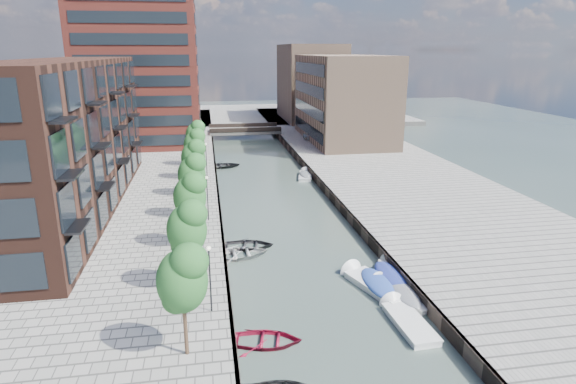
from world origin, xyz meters
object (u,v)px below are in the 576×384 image
object	(u,v)px
tree_1	(187,226)
motorboat_3	(372,283)
sloop_1	(248,248)
tree_6	(195,134)
sloop_4	(223,167)
tree_5	(194,143)
tree_2	(190,194)
car	(312,137)
motorboat_4	(305,175)
tree_4	(193,156)
sloop_3	(239,257)
tree_0	(182,277)
motorboat_2	(405,320)
motorboat_0	(390,275)
tree_3	(192,172)
motorboat_1	(399,293)
bridge	(245,130)
sloop_2	(266,343)

from	to	relation	value
tree_1	motorboat_3	bearing A→B (deg)	0.95
sloop_1	tree_6	bearing A→B (deg)	16.58
tree_6	sloop_4	size ratio (longest dim) A/B	1.22
tree_5	motorboat_3	xyz separation A→B (m)	(12.38, -27.79, -5.08)
tree_2	car	xyz separation A→B (m)	(19.12, 43.14, -3.58)
tree_1	motorboat_4	distance (m)	33.92
sloop_1	car	world-z (taller)	car
tree_4	sloop_3	world-z (taller)	tree_4
tree_5	tree_6	distance (m)	7.00
tree_0	car	xyz separation A→B (m)	(19.12, 57.14, -3.58)
motorboat_2	motorboat_3	distance (m)	4.66
motorboat_0	motorboat_3	bearing A→B (deg)	-150.31
tree_6	motorboat_3	size ratio (longest dim) A/B	1.00
tree_3	motorboat_1	distance (m)	21.28
tree_6	motorboat_0	xyz separation A→B (m)	(14.10, -33.82, -5.08)
motorboat_1	motorboat_2	world-z (taller)	motorboat_2
tree_5	tree_6	world-z (taller)	same
bridge	sloop_3	world-z (taller)	bridge
bridge	tree_3	xyz separation A→B (m)	(-8.50, -47.00, 3.92)
tree_0	tree_1	bearing A→B (deg)	90.00
sloop_2	tree_3	bearing A→B (deg)	23.89
sloop_1	sloop_4	xyz separation A→B (m)	(-0.92, 29.14, 0.00)
tree_5	motorboat_0	distance (m)	30.72
tree_3	motorboat_4	size ratio (longest dim) A/B	1.22
tree_1	tree_3	bearing A→B (deg)	90.00
sloop_4	bridge	bearing A→B (deg)	-16.85
tree_1	tree_3	distance (m)	14.00
motorboat_0	motorboat_2	distance (m)	5.75
bridge	tree_3	world-z (taller)	tree_3
motorboat_0	motorboat_1	bearing A→B (deg)	-98.40
motorboat_0	motorboat_2	world-z (taller)	motorboat_0
sloop_4	motorboat_3	xyz separation A→B (m)	(8.87, -37.40, 0.23)
tree_6	motorboat_3	distance (m)	37.28
tree_6	car	distance (m)	24.65
bridge	sloop_2	size ratio (longest dim) A/B	3.20
sloop_3	motorboat_0	distance (m)	11.93
motorboat_1	motorboat_2	bearing A→B (deg)	-106.01
car	tree_5	bearing A→B (deg)	-147.90
sloop_3	sloop_1	bearing A→B (deg)	-32.65
tree_4	tree_5	xyz separation A→B (m)	(0.00, 7.00, 0.00)
bridge	tree_2	bearing A→B (deg)	-98.95
tree_3	motorboat_4	xyz separation A→B (m)	(13.88, 16.53, -5.12)
sloop_2	motorboat_2	bearing A→B (deg)	-72.58
bridge	motorboat_2	size ratio (longest dim) A/B	2.57
tree_0	tree_5	bearing A→B (deg)	90.00
tree_3	motorboat_3	size ratio (longest dim) A/B	1.00
tree_6	motorboat_4	size ratio (longest dim) A/B	1.22
motorboat_4	tree_0	bearing A→B (deg)	-110.29
tree_1	motorboat_1	size ratio (longest dim) A/B	1.16
tree_3	sloop_1	distance (m)	8.85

